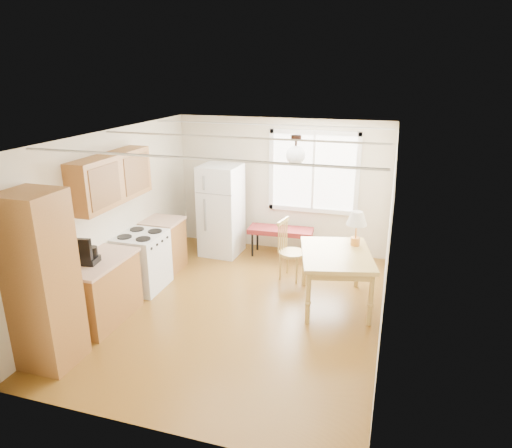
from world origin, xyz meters
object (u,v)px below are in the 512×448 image
at_px(bench, 281,231).
at_px(dining_table, 336,259).
at_px(refrigerator, 221,210).
at_px(chair, 287,245).

relative_size(bench, dining_table, 0.80).
relative_size(refrigerator, chair, 1.70).
bearing_deg(bench, refrigerator, -174.72).
xyz_separation_m(refrigerator, bench, (1.10, 0.17, -0.36)).
bearing_deg(chair, bench, 121.67).
distance_m(dining_table, chair, 1.13).
bearing_deg(chair, refrigerator, 165.12).
bearing_deg(dining_table, refrigerator, 135.60).
bearing_deg(chair, dining_table, -27.17).
xyz_separation_m(bench, dining_table, (1.21, -1.55, 0.23)).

